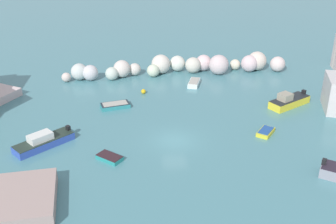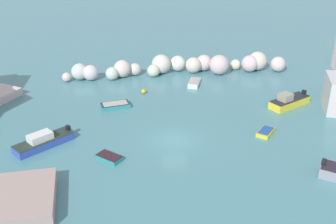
{
  "view_description": "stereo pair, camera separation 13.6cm",
  "coord_description": "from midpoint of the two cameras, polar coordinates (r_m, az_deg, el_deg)",
  "views": [
    {
      "loc": [
        -5.72,
        -36.02,
        20.67
      ],
      "look_at": [
        0.0,
        4.6,
        1.0
      ],
      "focal_mm": 44.76,
      "sensor_mm": 36.0,
      "label": 1
    },
    {
      "loc": [
        -5.59,
        -36.04,
        20.67
      ],
      "look_at": [
        0.0,
        4.6,
        1.0
      ],
      "focal_mm": 44.76,
      "sensor_mm": 36.0,
      "label": 2
    }
  ],
  "objects": [
    {
      "name": "moored_boat_1",
      "position": [
        42.49,
        -16.54,
        -3.84
      ],
      "size": [
        5.81,
        4.98,
        1.46
      ],
      "rotation": [
        0.0,
        0.0,
        3.78
      ],
      "color": "#3250B5",
      "rests_on": "cove_water"
    },
    {
      "name": "cove_water",
      "position": [
        41.92,
        0.95,
        -3.93
      ],
      "size": [
        160.0,
        160.0,
        0.0
      ],
      "primitive_type": "plane",
      "color": "teal",
      "rests_on": "ground"
    },
    {
      "name": "moored_boat_3",
      "position": [
        55.39,
        3.68,
        3.98
      ],
      "size": [
        2.23,
        3.21,
        0.62
      ],
      "rotation": [
        0.0,
        0.0,
        4.35
      ],
      "color": "white",
      "rests_on": "cove_water"
    },
    {
      "name": "moored_boat_2",
      "position": [
        44.18,
        13.24,
        -2.68
      ],
      "size": [
        2.43,
        2.55,
        0.48
      ],
      "rotation": [
        0.0,
        0.0,
        4.01
      ],
      "color": "gold",
      "rests_on": "cove_water"
    },
    {
      "name": "moored_boat_0",
      "position": [
        49.18,
        -7.11,
        0.92
      ],
      "size": [
        3.55,
        2.11,
        0.54
      ],
      "rotation": [
        0.0,
        0.0,
        3.33
      ],
      "color": "teal",
      "rests_on": "cove_water"
    },
    {
      "name": "stone_dock",
      "position": [
        35.05,
        -20.31,
        -11.22
      ],
      "size": [
        6.77,
        6.68,
        1.17
      ],
      "primitive_type": "cube",
      "rotation": [
        0.0,
        0.0,
        0.06
      ],
      "color": "#A48B85",
      "rests_on": "ground"
    },
    {
      "name": "moored_boat_4",
      "position": [
        39.13,
        -7.9,
        -6.16
      ],
      "size": [
        2.6,
        2.53,
        0.45
      ],
      "rotation": [
        0.0,
        0.0,
        5.54
      ],
      "color": "teal",
      "rests_on": "cove_water"
    },
    {
      "name": "rock_breakwater",
      "position": [
        59.04,
        2.45,
        6.31
      ],
      "size": [
        31.28,
        4.66,
        2.77
      ],
      "color": "beige",
      "rests_on": "ground"
    },
    {
      "name": "moored_boat_5",
      "position": [
        51.09,
        16.23,
        1.41
      ],
      "size": [
        5.54,
        4.05,
        1.77
      ],
      "rotation": [
        0.0,
        0.0,
        3.62
      ],
      "color": "yellow",
      "rests_on": "cove_water"
    },
    {
      "name": "channel_buoy",
      "position": [
        52.68,
        -3.26,
        2.82
      ],
      "size": [
        0.59,
        0.59,
        0.59
      ],
      "primitive_type": "sphere",
      "color": "gold",
      "rests_on": "cove_water"
    }
  ]
}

